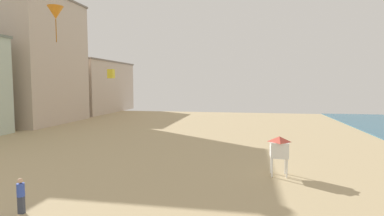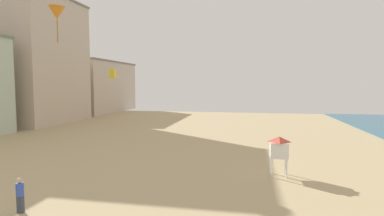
# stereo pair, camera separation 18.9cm
# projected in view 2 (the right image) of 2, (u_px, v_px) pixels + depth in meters

# --- Properties ---
(boardwalk_hotel_mid) EXTENTS (16.30, 14.25, 18.63)m
(boardwalk_hotel_mid) POSITION_uv_depth(u_px,v_px,m) (18.00, 61.00, 46.35)
(boardwalk_hotel_mid) COLOR #C6B29E
(boardwalk_hotel_mid) RESTS_ON ground
(boardwalk_hotel_far) EXTENTS (15.62, 19.92, 10.51)m
(boardwalk_hotel_far) POSITION_uv_depth(u_px,v_px,m) (84.00, 87.00, 64.62)
(boardwalk_hotel_far) COLOR #C6B29E
(boardwalk_hotel_far) RESTS_ON ground
(kite_flyer) EXTENTS (0.34, 0.34, 1.64)m
(kite_flyer) POSITION_uv_depth(u_px,v_px,m) (20.00, 193.00, 13.93)
(kite_flyer) COLOR #383D4C
(kite_flyer) RESTS_ON ground
(lifeguard_stand) EXTENTS (1.10, 1.10, 2.55)m
(lifeguard_stand) POSITION_uv_depth(u_px,v_px,m) (279.00, 147.00, 19.51)
(lifeguard_stand) COLOR white
(lifeguard_stand) RESTS_ON ground
(kite_yellow_box) EXTENTS (0.81, 0.81, 1.28)m
(kite_yellow_box) POSITION_uv_depth(u_px,v_px,m) (112.00, 74.00, 43.34)
(kite_yellow_box) COLOR yellow
(kite_orange_delta) EXTENTS (1.63, 1.63, 3.69)m
(kite_orange_delta) POSITION_uv_depth(u_px,v_px,m) (57.00, 13.00, 31.76)
(kite_orange_delta) COLOR orange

